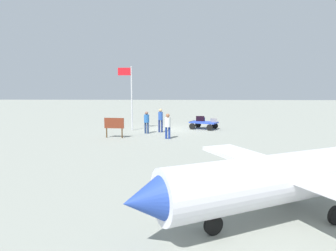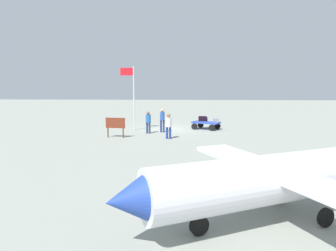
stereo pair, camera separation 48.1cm
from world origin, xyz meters
name	(u,v)px [view 2 (the right image)]	position (x,y,z in m)	size (l,w,h in m)	color
ground_plane	(170,129)	(0.00, 0.00, 0.00)	(120.00, 120.00, 0.00)	gray
luggage_cart	(206,124)	(-2.76, -0.11, 0.44)	(2.35, 2.01, 0.58)	blue
suitcase_grey	(204,119)	(-2.65, -0.69, 0.73)	(0.54, 0.42, 0.30)	#172250
suitcase_olive	(203,119)	(-2.53, -0.57, 0.78)	(0.67, 0.37, 0.40)	black
suitcase_navy	(216,120)	(-3.55, 0.08, 0.73)	(0.46, 0.37, 0.30)	gray
worker_lead	(162,118)	(0.49, 1.67, 1.01)	(0.37, 0.37, 1.72)	navy
worker_trailing	(169,124)	(-0.15, 4.39, 0.94)	(0.40, 0.40, 1.60)	navy
worker_supervisor	(148,120)	(1.43, 2.31, 0.92)	(0.47, 0.47, 1.56)	navy
airplane_near	(272,178)	(-3.36, 15.47, 1.04)	(7.46, 6.31, 2.81)	silver
flagpole	(132,92)	(2.84, 0.79, 2.91)	(1.07, 0.14, 4.79)	silver
signboard	(115,124)	(3.30, 4.17, 0.87)	(1.29, 0.21, 1.29)	#4C3319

